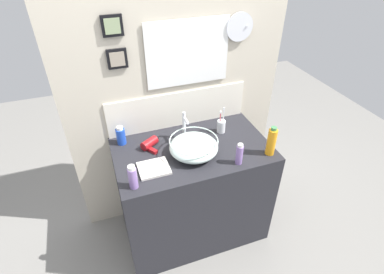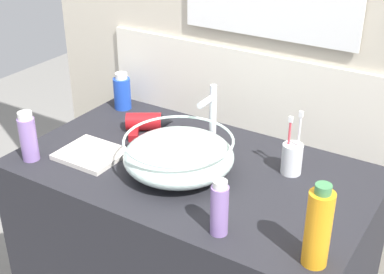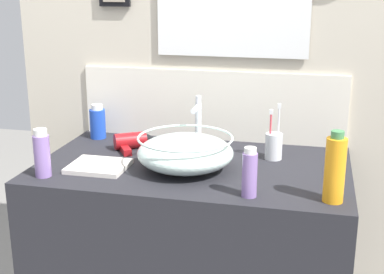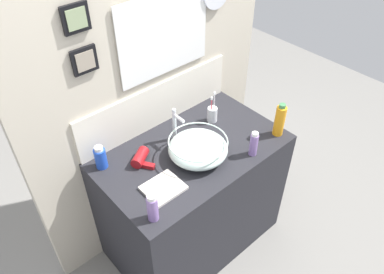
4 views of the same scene
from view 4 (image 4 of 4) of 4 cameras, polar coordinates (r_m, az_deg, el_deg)
The scene contains 12 objects.
ground_plane at distance 2.81m, azimuth 0.06°, elevation -14.91°, with size 6.00×6.00×0.00m, color gray.
vanity_counter at distance 2.47m, azimuth 0.07°, elevation -9.29°, with size 1.10×0.66×0.86m, color #232328.
back_panel at distance 2.14m, azimuth -6.34°, elevation 11.11°, with size 1.66×0.09×2.54m.
glass_bowl_sink at distance 2.08m, azimuth 0.91°, elevation -1.72°, with size 0.33×0.33×0.12m.
faucet at distance 2.15m, azimuth -2.55°, elevation 2.09°, with size 0.02×0.10×0.22m.
hair_drier at distance 2.10m, azimuth -7.67°, elevation -2.90°, with size 0.17×0.18×0.06m.
toothbrush_cup at distance 2.34m, azimuth 3.11°, elevation 3.52°, with size 0.06×0.06×0.21m.
shampoo_bottle at distance 1.78m, azimuth -6.04°, elevation -10.65°, with size 0.05×0.05×0.16m.
lotion_bottle at distance 2.26m, azimuth 13.22°, elevation 2.49°, with size 0.06×0.06×0.22m.
spray_bottle at distance 2.08m, azimuth -13.77°, elevation -3.06°, with size 0.06×0.06×0.14m.
soap_dispenser at distance 2.11m, azimuth 9.39°, elevation -1.05°, with size 0.05×0.05×0.16m.
hand_towel at distance 1.95m, azimuth -4.39°, elevation -7.72°, with size 0.20×0.17×0.02m, color silver.
Camera 4 is at (-1.05, -1.18, 2.32)m, focal length 35.00 mm.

